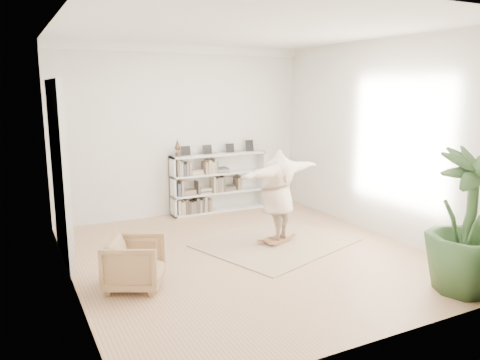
{
  "coord_description": "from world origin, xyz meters",
  "views": [
    {
      "loc": [
        -3.46,
        -6.5,
        2.73
      ],
      "look_at": [
        0.05,
        0.4,
        1.19
      ],
      "focal_mm": 35.0,
      "sensor_mm": 36.0,
      "label": 1
    }
  ],
  "objects_px": {
    "armchair": "(135,263)",
    "bookshelf": "(219,183)",
    "person": "(278,193)",
    "houseplant": "(469,222)",
    "rocker_board": "(277,239)"
  },
  "relations": [
    {
      "from": "armchair",
      "to": "bookshelf",
      "type": "bearing_deg",
      "value": -13.25
    },
    {
      "from": "armchair",
      "to": "houseplant",
      "type": "bearing_deg",
      "value": -91.38
    },
    {
      "from": "person",
      "to": "houseplant",
      "type": "height_order",
      "value": "houseplant"
    },
    {
      "from": "armchair",
      "to": "person",
      "type": "xyz_separation_m",
      "value": [
        2.73,
        0.71,
        0.57
      ]
    },
    {
      "from": "armchair",
      "to": "person",
      "type": "relative_size",
      "value": 0.39
    },
    {
      "from": "person",
      "to": "armchair",
      "type": "bearing_deg",
      "value": -3.7
    },
    {
      "from": "person",
      "to": "houseplant",
      "type": "bearing_deg",
      "value": 94.93
    },
    {
      "from": "bookshelf",
      "to": "houseplant",
      "type": "distance_m",
      "value": 5.52
    },
    {
      "from": "rocker_board",
      "to": "person",
      "type": "xyz_separation_m",
      "value": [
        0.0,
        0.0,
        0.86
      ]
    },
    {
      "from": "rocker_board",
      "to": "houseplant",
      "type": "distance_m",
      "value": 3.23
    },
    {
      "from": "houseplant",
      "to": "armchair",
      "type": "bearing_deg",
      "value": 151.63
    },
    {
      "from": "rocker_board",
      "to": "armchair",
      "type": "bearing_deg",
      "value": 176.3
    },
    {
      "from": "armchair",
      "to": "person",
      "type": "bearing_deg",
      "value": -48.35
    },
    {
      "from": "armchair",
      "to": "person",
      "type": "height_order",
      "value": "person"
    },
    {
      "from": "bookshelf",
      "to": "houseplant",
      "type": "height_order",
      "value": "houseplant"
    }
  ]
}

